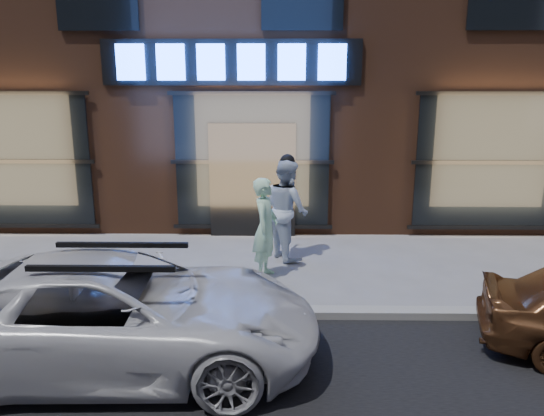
{
  "coord_description": "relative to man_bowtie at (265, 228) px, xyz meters",
  "views": [
    {
      "loc": [
        0.56,
        -6.99,
        3.39
      ],
      "look_at": [
        0.44,
        1.6,
        1.2
      ],
      "focal_mm": 35.0,
      "sensor_mm": 36.0,
      "label": 1
    }
  ],
  "objects": [
    {
      "name": "ground",
      "position": [
        -0.33,
        -1.56,
        -0.86
      ],
      "size": [
        90.0,
        90.0,
        0.0
      ],
      "primitive_type": "plane",
      "color": "slate",
      "rests_on": "ground"
    },
    {
      "name": "man_bowtie",
      "position": [
        0.0,
        0.0,
        0.0
      ],
      "size": [
        0.53,
        0.7,
        1.72
      ],
      "primitive_type": "imported",
      "rotation": [
        0.0,
        0.0,
        1.36
      ],
      "color": "#B8F2C8",
      "rests_on": "ground"
    },
    {
      "name": "storefront_building",
      "position": [
        -0.33,
        6.42,
        4.29
      ],
      "size": [
        30.2,
        8.28,
        10.3
      ],
      "color": "#54301E",
      "rests_on": "ground"
    },
    {
      "name": "white_suv",
      "position": [
        -1.67,
        -2.87,
        -0.2
      ],
      "size": [
        4.83,
        2.35,
        1.32
      ],
      "primitive_type": "imported",
      "rotation": [
        0.0,
        0.0,
        1.6
      ],
      "color": "silver",
      "rests_on": "ground"
    },
    {
      "name": "curb",
      "position": [
        -0.33,
        -1.56,
        -0.8
      ],
      "size": [
        60.0,
        0.25,
        0.12
      ],
      "primitive_type": "cube",
      "color": "gray",
      "rests_on": "ground"
    },
    {
      "name": "man_cap",
      "position": [
        0.38,
        0.97,
        0.08
      ],
      "size": [
        1.04,
        1.13,
        1.88
      ],
      "primitive_type": "imported",
      "rotation": [
        0.0,
        0.0,
        2.03
      ],
      "color": "white",
      "rests_on": "ground"
    }
  ]
}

